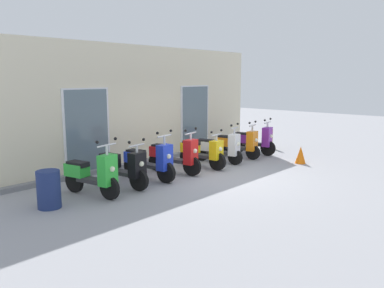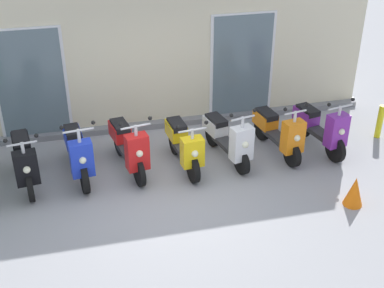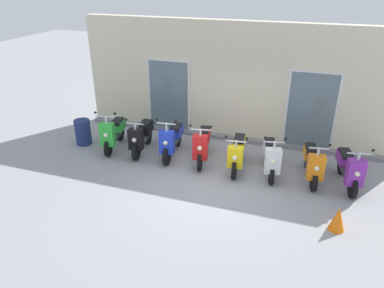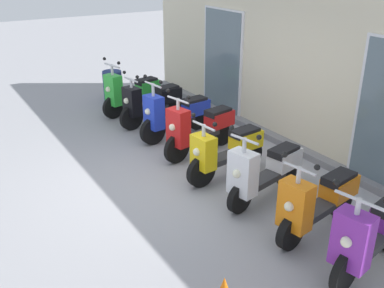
% 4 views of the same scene
% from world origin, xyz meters
% --- Properties ---
extents(ground_plane, '(40.00, 40.00, 0.00)m').
position_xyz_m(ground_plane, '(0.00, 0.00, 0.00)').
color(ground_plane, '#939399').
extents(storefront_facade, '(9.71, 0.50, 3.50)m').
position_xyz_m(storefront_facade, '(0.00, 2.77, 1.69)').
color(storefront_facade, beige).
rests_on(storefront_facade, ground_plane).
extents(scooter_black, '(0.57, 1.57, 1.19)m').
position_xyz_m(scooter_black, '(-2.31, 0.93, 0.49)').
color(scooter_black, black).
rests_on(scooter_black, ground_plane).
extents(scooter_blue, '(0.58, 1.67, 1.30)m').
position_xyz_m(scooter_blue, '(-1.40, 0.99, 0.48)').
color(scooter_blue, black).
rests_on(scooter_blue, ground_plane).
extents(scooter_red, '(0.67, 1.65, 1.27)m').
position_xyz_m(scooter_red, '(-0.51, 0.96, 0.51)').
color(scooter_red, black).
rests_on(scooter_red, ground_plane).
extents(scooter_yellow, '(0.57, 1.55, 1.14)m').
position_xyz_m(scooter_yellow, '(0.48, 0.84, 0.47)').
color(scooter_yellow, black).
rests_on(scooter_yellow, ground_plane).
extents(scooter_white, '(0.67, 1.56, 1.24)m').
position_xyz_m(scooter_white, '(1.33, 0.90, 0.47)').
color(scooter_white, black).
rests_on(scooter_white, ground_plane).
extents(scooter_orange, '(0.60, 1.57, 1.22)m').
position_xyz_m(scooter_orange, '(2.34, 0.93, 0.46)').
color(scooter_orange, black).
rests_on(scooter_orange, ground_plane).
extents(scooter_purple, '(0.67, 1.56, 1.24)m').
position_xyz_m(scooter_purple, '(3.18, 0.87, 0.49)').
color(scooter_purple, black).
rests_on(scooter_purple, ground_plane).
extents(curb_bollard, '(0.12, 0.12, 0.70)m').
position_xyz_m(curb_bollard, '(4.57, 1.03, 0.35)').
color(curb_bollard, yellow).
rests_on(curb_bollard, ground_plane).
extents(traffic_cone, '(0.32, 0.32, 0.52)m').
position_xyz_m(traffic_cone, '(2.93, -0.96, 0.26)').
color(traffic_cone, orange).
rests_on(traffic_cone, ground_plane).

